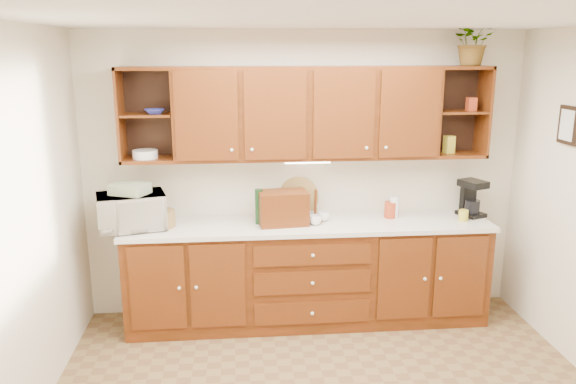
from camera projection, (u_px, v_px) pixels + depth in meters
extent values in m
plane|color=white|center=(343.00, 17.00, 3.17)|extent=(4.00, 4.00, 0.00)
plane|color=beige|center=(304.00, 175.00, 5.17)|extent=(4.00, 0.00, 4.00)
plane|color=beige|center=(4.00, 246.00, 3.31)|extent=(0.00, 3.50, 3.50)
cube|color=#3D1D06|center=(308.00, 274.00, 5.09)|extent=(3.20, 0.60, 0.90)
cube|color=silver|center=(308.00, 225.00, 4.97)|extent=(3.24, 0.64, 0.04)
cube|color=#3D1D06|center=(307.00, 113.00, 4.87)|extent=(2.30, 0.33, 0.80)
cube|color=black|center=(149.00, 113.00, 4.90)|extent=(0.45, 0.02, 0.80)
cube|color=black|center=(454.00, 110.00, 5.14)|extent=(0.45, 0.02, 0.80)
cube|color=#3D1D06|center=(146.00, 115.00, 4.75)|extent=(0.43, 0.30, 0.02)
cube|color=#3D1D06|center=(460.00, 112.00, 4.99)|extent=(0.43, 0.30, 0.02)
cube|color=#3D1D06|center=(464.00, 67.00, 4.90)|extent=(0.45, 0.33, 0.03)
cube|color=white|center=(308.00, 162.00, 4.92)|extent=(0.40, 0.05, 0.02)
cube|color=black|center=(569.00, 125.00, 4.40)|extent=(0.03, 0.24, 0.30)
cylinder|color=#A58145|center=(161.00, 219.00, 4.84)|extent=(0.31, 0.31, 0.14)
imported|color=beige|center=(131.00, 211.00, 4.76)|extent=(0.63, 0.50, 0.31)
cube|color=#D6CB65|center=(130.00, 189.00, 4.71)|extent=(0.36, 0.32, 0.09)
cylinder|color=black|center=(259.00, 207.00, 4.90)|extent=(0.08, 0.08, 0.31)
cylinder|color=#A58145|center=(298.00, 215.00, 5.15)|extent=(0.38, 0.23, 0.37)
cube|color=#3D1D06|center=(283.00, 208.00, 4.89)|extent=(0.45, 0.31, 0.29)
cylinder|color=#3D1D06|center=(316.00, 206.00, 4.94)|extent=(0.02, 0.02, 0.30)
cylinder|color=#3D1D06|center=(315.00, 221.00, 4.97)|extent=(0.12, 0.12, 0.02)
imported|color=white|center=(323.00, 216.00, 5.00)|extent=(0.14, 0.14, 0.09)
imported|color=white|center=(308.00, 216.00, 5.01)|extent=(0.14, 0.14, 0.09)
imported|color=white|center=(315.00, 220.00, 4.89)|extent=(0.14, 0.14, 0.09)
cylinder|color=#A93618|center=(390.00, 210.00, 5.10)|extent=(0.12, 0.12, 0.15)
cylinder|color=white|center=(394.00, 207.00, 5.09)|extent=(0.09, 0.09, 0.20)
cylinder|color=gold|center=(463.00, 215.00, 5.00)|extent=(0.11, 0.11, 0.10)
cube|color=black|center=(471.00, 214.00, 5.17)|extent=(0.25, 0.28, 0.04)
cube|color=black|center=(468.00, 196.00, 5.22)|extent=(0.17, 0.11, 0.28)
cube|color=black|center=(473.00, 184.00, 5.10)|extent=(0.25, 0.28, 0.06)
cylinder|color=black|center=(472.00, 207.00, 5.13)|extent=(0.17, 0.17, 0.12)
imported|color=#293097|center=(155.00, 111.00, 4.71)|extent=(0.20, 0.20, 0.04)
cylinder|color=white|center=(145.00, 154.00, 4.81)|extent=(0.25, 0.25, 0.07)
cube|color=gold|center=(449.00, 145.00, 5.04)|extent=(0.10, 0.09, 0.16)
cube|color=#A93618|center=(471.00, 104.00, 4.95)|extent=(0.08, 0.07, 0.12)
imported|color=#999999|center=(474.00, 41.00, 4.82)|extent=(0.38, 0.33, 0.41)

